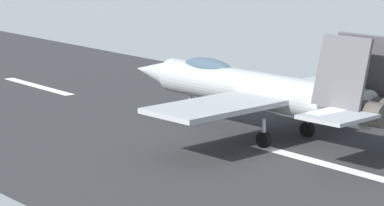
{
  "coord_description": "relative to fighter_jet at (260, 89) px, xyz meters",
  "views": [
    {
      "loc": [
        -25.34,
        28.2,
        10.2
      ],
      "look_at": [
        5.3,
        2.73,
        2.2
      ],
      "focal_mm": 81.7,
      "sensor_mm": 36.0,
      "label": 1
    }
  ],
  "objects": [
    {
      "name": "crew_person",
      "position": [
        12.35,
        -7.73,
        -1.59
      ],
      "size": [
        0.47,
        0.61,
        1.58
      ],
      "color": "#1E2338",
      "rests_on": "ground"
    },
    {
      "name": "runway_strip",
      "position": [
        -5.17,
        1.51,
        -2.37
      ],
      "size": [
        240.0,
        26.0,
        0.02
      ],
      "color": "#2D2D2E",
      "rests_on": "ground"
    },
    {
      "name": "fighter_jet",
      "position": [
        0.0,
        0.0,
        0.0
      ],
      "size": [
        17.67,
        14.6,
        5.58
      ],
      "color": "#A0A4A5",
      "rests_on": "ground"
    },
    {
      "name": "ground_plane",
      "position": [
        -5.15,
        1.51,
        -2.38
      ],
      "size": [
        400.0,
        400.0,
        0.0
      ],
      "primitive_type": "plane",
      "color": "gray"
    }
  ]
}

